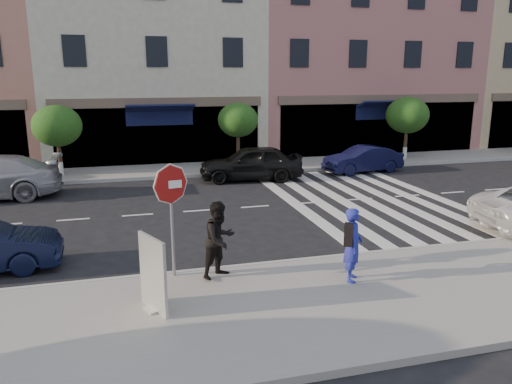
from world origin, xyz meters
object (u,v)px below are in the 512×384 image
poster_board (153,275)px  walker (220,240)px  stop_sign (171,195)px  photographer (353,245)px  car_far_mid (251,163)px  car_far_right (363,159)px

poster_board → walker: bearing=15.8°
stop_sign → walker: bearing=-25.3°
walker → poster_board: size_ratio=1.17×
walker → poster_board: (-1.52, -1.26, -0.15)m
photographer → car_far_mid: photographer is taller
walker → car_far_mid: (3.41, 10.34, -0.25)m
stop_sign → poster_board: (-0.54, -1.57, -1.14)m
stop_sign → car_far_mid: stop_sign is taller
walker → car_far_mid: bearing=38.6°
poster_board → car_far_mid: bearing=43.1°
car_far_right → car_far_mid: bearing=-93.5°
car_far_mid → poster_board: bearing=-15.7°
photographer → stop_sign: bearing=98.8°
walker → car_far_right: walker is taller
poster_board → car_far_right: 15.79m
walker → car_far_mid: walker is taller
photographer → car_far_right: (6.15, 11.57, -0.35)m
stop_sign → car_far_right: 14.33m
walker → car_far_mid: 10.89m
walker → car_far_right: (8.88, 10.61, -0.39)m
stop_sign → car_far_right: bearing=38.0°
photographer → car_far_right: 13.10m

